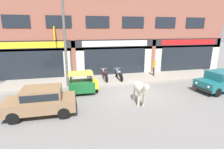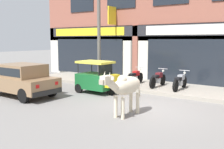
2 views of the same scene
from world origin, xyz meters
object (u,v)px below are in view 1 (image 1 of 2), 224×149
object	(u,v)px
motorcycle_0	(89,77)
utility_pole	(65,45)
auto_rickshaw	(83,85)
motorcycle_2	(119,75)
cow	(140,88)
pedestrian	(154,65)
car_1	(41,100)
motorcycle_1	(105,76)
car_0	(221,80)

from	to	relation	value
motorcycle_0	utility_pole	bearing A→B (deg)	-152.32
auto_rickshaw	motorcycle_2	distance (m)	3.95
cow	pedestrian	xyz separation A→B (m)	(3.49, 5.28, 0.14)
car_1	utility_pole	size ratio (longest dim) A/B	0.59
cow	motorcycle_2	world-z (taller)	cow
motorcycle_1	pedestrian	world-z (taller)	pedestrian
cow	pedestrian	bearing A→B (deg)	56.58
utility_pole	car_1	bearing A→B (deg)	-107.01
motorcycle_2	utility_pole	distance (m)	5.07
cow	car_1	bearing A→B (deg)	-178.53
auto_rickshaw	motorcycle_1	xyz separation A→B (m)	(1.98, 2.42, -0.11)
pedestrian	car_0	bearing A→B (deg)	-55.82
motorcycle_1	auto_rickshaw	bearing A→B (deg)	-129.28
motorcycle_2	utility_pole	xyz separation A→B (m)	(-4.23, -0.87, 2.66)
car_1	motorcycle_0	distance (m)	5.73
auto_rickshaw	motorcycle_2	xyz separation A→B (m)	(3.18, 2.33, -0.11)
car_0	cow	bearing A→B (deg)	-172.60
cow	auto_rickshaw	size ratio (longest dim) A/B	1.08
auto_rickshaw	motorcycle_1	bearing A→B (deg)	50.72
motorcycle_0	motorcycle_2	bearing A→B (deg)	-0.58
cow	auto_rickshaw	xyz separation A→B (m)	(-3.14, 2.42, -0.35)
pedestrian	cow	bearing A→B (deg)	-123.42
motorcycle_2	car_1	bearing A→B (deg)	-138.17
car_1	motorcycle_0	xyz separation A→B (m)	(2.94, 4.91, -0.27)
car_1	motorcycle_1	world-z (taller)	car_1
motorcycle_2	motorcycle_0	bearing A→B (deg)	179.42
motorcycle_1	motorcycle_2	distance (m)	1.21
motorcycle_0	motorcycle_1	xyz separation A→B (m)	(1.31, 0.06, 0.00)
cow	motorcycle_1	distance (m)	4.99
car_1	pedestrian	size ratio (longest dim) A/B	2.26
motorcycle_2	pedestrian	xyz separation A→B (m)	(3.44, 0.54, 0.60)
utility_pole	cow	bearing A→B (deg)	-42.77
motorcycle_2	car_0	bearing A→B (deg)	-31.15
motorcycle_2	pedestrian	distance (m)	3.54
pedestrian	motorcycle_2	bearing A→B (deg)	-171.15
cow	motorcycle_2	size ratio (longest dim) A/B	1.19
motorcycle_0	motorcycle_1	distance (m)	1.31
cow	motorcycle_2	bearing A→B (deg)	89.48
cow	motorcycle_0	size ratio (longest dim) A/B	1.19
cow	auto_rickshaw	bearing A→B (deg)	142.40
cow	car_1	size ratio (longest dim) A/B	0.59
motorcycle_2	pedestrian	size ratio (longest dim) A/B	1.13
motorcycle_1	pedestrian	bearing A→B (deg)	5.51
utility_pole	motorcycle_0	bearing A→B (deg)	27.68
motorcycle_1	utility_pole	distance (m)	4.14
motorcycle_0	cow	bearing A→B (deg)	-62.60
motorcycle_2	utility_pole	size ratio (longest dim) A/B	0.30
car_0	motorcycle_0	bearing A→B (deg)	156.36
car_1	pedestrian	bearing A→B (deg)	31.35
cow	motorcycle_1	size ratio (longest dim) A/B	1.19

